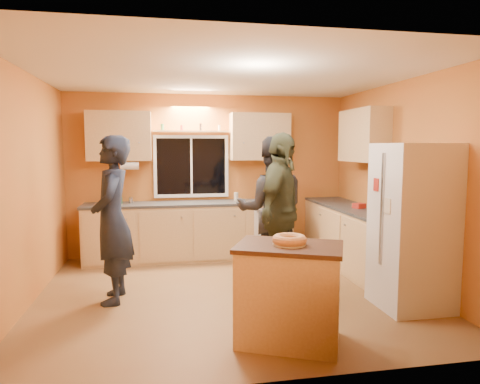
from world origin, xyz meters
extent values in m
plane|color=brown|center=(0.00, 0.00, 0.00)|extent=(4.50, 4.50, 0.00)
cube|color=#B3732E|center=(0.00, 2.00, 1.30)|extent=(4.50, 0.04, 2.60)
cube|color=#B3732E|center=(0.00, -2.00, 1.30)|extent=(4.50, 0.04, 2.60)
cube|color=#B3732E|center=(-2.25, 0.00, 1.30)|extent=(0.04, 4.00, 2.60)
cube|color=#B3732E|center=(2.25, 0.00, 1.30)|extent=(0.04, 4.00, 2.60)
cube|color=white|center=(0.00, 0.00, 2.60)|extent=(4.50, 4.00, 0.02)
cube|color=black|center=(-0.30, 1.99, 1.45)|extent=(1.10, 0.02, 0.90)
cube|color=white|center=(-0.30, 1.97, 1.45)|extent=(1.20, 0.04, 1.00)
cube|color=tan|center=(-1.40, 1.83, 1.92)|extent=(0.95, 0.33, 0.75)
cube|color=tan|center=(0.80, 1.83, 1.92)|extent=(0.95, 0.33, 0.75)
cube|color=tan|center=(2.08, 0.80, 1.92)|extent=(0.33, 1.00, 0.75)
cylinder|color=silver|center=(-1.25, 1.72, 1.48)|extent=(0.27, 0.12, 0.12)
cube|color=tan|center=(-0.35, 1.70, 0.43)|extent=(3.20, 0.60, 0.86)
cube|color=#282B2D|center=(-0.35, 1.70, 0.88)|extent=(3.24, 0.62, 0.04)
cube|color=tan|center=(1.95, 1.70, 0.43)|extent=(0.60, 0.60, 0.86)
cube|color=#282B2D|center=(1.95, 1.70, 0.88)|extent=(0.62, 0.62, 0.04)
cube|color=tan|center=(1.95, 0.50, 0.43)|extent=(0.60, 1.80, 0.86)
cube|color=#282B2D|center=(1.95, 0.50, 0.88)|extent=(0.62, 1.84, 0.04)
cube|color=silver|center=(1.89, -0.80, 0.90)|extent=(0.72, 0.70, 1.80)
cube|color=tan|center=(0.32, -1.38, 0.43)|extent=(1.05, 0.91, 0.87)
cube|color=black|center=(0.32, -1.38, 0.88)|extent=(1.10, 0.96, 0.04)
torus|color=tan|center=(0.32, -1.38, 0.94)|extent=(0.31, 0.31, 0.09)
imported|color=black|center=(-1.34, 0.00, 0.95)|extent=(0.47, 0.70, 1.89)
imported|color=black|center=(0.60, 0.34, 0.95)|extent=(1.05, 0.89, 1.89)
imported|color=#313521|center=(0.63, -0.01, 0.97)|extent=(1.00, 1.21, 1.94)
imported|color=black|center=(1.02, 1.67, 0.95)|extent=(0.51, 0.51, 0.10)
cylinder|color=beige|center=(-1.46, 1.67, 0.99)|extent=(0.14, 0.14, 0.17)
imported|color=gray|center=(1.92, -0.09, 1.03)|extent=(0.29, 0.27, 0.26)
cube|color=#A12218|center=(1.96, 0.62, 0.94)|extent=(0.19, 0.17, 0.07)
camera|label=1|loc=(-0.80, -4.95, 1.76)|focal=32.00mm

